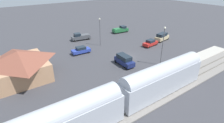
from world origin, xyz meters
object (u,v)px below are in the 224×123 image
suv_tan (162,37)px  light_pole_lot_center (100,29)px  passenger_train (120,96)px  pickup_green (121,29)px  suv_navy (124,60)px  pickup_charcoal (80,37)px  station_building (20,64)px  light_pole_near_platform (163,42)px  sedan_blue (81,50)px  pedestrian_on_platform (188,56)px  pedestrian_waiting_far (168,68)px  sedan_red (150,43)px

suv_tan → light_pole_lot_center: light_pole_lot_center is taller
passenger_train → pickup_green: passenger_train is taller
suv_navy → pickup_charcoal: size_ratio=0.89×
suv_tan → pickup_charcoal: (14.26, 19.07, -0.12)m
station_building → suv_tan: bearing=-91.1°
suv_tan → light_pole_near_platform: bearing=129.5°
suv_tan → light_pole_near_platform: 16.93m
pickup_green → suv_navy: 24.31m
sedan_blue → light_pole_near_platform: size_ratio=0.56×
suv_tan → light_pole_near_platform: (-10.46, 12.70, 3.99)m
pedestrian_on_platform → suv_tan: bearing=-27.5°
pedestrian_waiting_far → light_pole_near_platform: 5.47m
pedestrian_waiting_far → sedan_blue: 20.77m
pedestrian_waiting_far → suv_tan: (13.82, -14.65, -0.13)m
suv_tan → station_building: bearing=88.9°
pickup_green → suv_navy: bearing=143.8°
pickup_charcoal → station_building: bearing=126.1°
sedan_blue → pickup_charcoal: 10.39m
suv_tan → light_pole_lot_center: bearing=67.5°
light_pole_near_platform → light_pole_lot_center: size_ratio=1.11×
pedestrian_waiting_far → light_pole_lot_center: 21.17m
pedestrian_waiting_far → suv_navy: size_ratio=0.34×
passenger_train → pedestrian_waiting_far: passenger_train is taller
sedan_red → station_building: bearing=86.5°
passenger_train → light_pole_near_platform: size_ratio=4.02×
pedestrian_on_platform → suv_tan: (12.77, -6.66, -0.13)m
suv_navy → passenger_train: bearing=138.4°
passenger_train → pickup_green: 39.29m
pickup_charcoal → pedestrian_on_platform: bearing=-155.3°
passenger_train → sedan_red: passenger_train is taller
pickup_green → passenger_train: bearing=141.8°
pedestrian_on_platform → station_building: bearing=66.4°
suv_navy → light_pole_lot_center: light_pole_lot_center is taller
sedan_blue → sedan_red: size_ratio=0.98×
sedan_blue → light_pole_lot_center: light_pole_lot_center is taller
passenger_train → suv_navy: passenger_train is taller
passenger_train → station_building: size_ratio=3.19×
sedan_blue → pedestrian_on_platform: bearing=-136.2°
station_building → pickup_green: size_ratio=1.87×
passenger_train → sedan_blue: 22.90m
sedan_blue → passenger_train: bearing=166.4°
light_pole_lot_center → suv_tan: bearing=-112.5°
pedestrian_on_platform → pickup_charcoal: pickup_charcoal is taller
passenger_train → pickup_charcoal: 33.09m
suv_navy → light_pole_near_platform: size_ratio=0.61×
pedestrian_waiting_far → suv_tan: suv_tan is taller
station_building → suv_navy: (-6.80, -18.62, -1.60)m
sedan_blue → light_pole_near_platform: 19.33m
light_pole_near_platform → pedestrian_on_platform: bearing=-110.9°
sedan_blue → suv_navy: bearing=-157.3°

